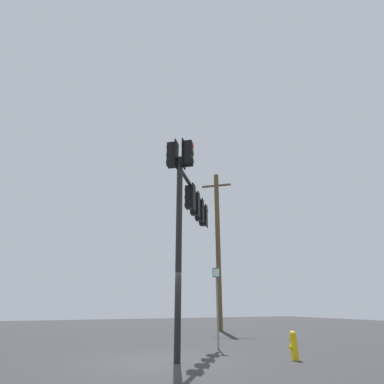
{
  "coord_description": "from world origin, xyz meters",
  "views": [
    {
      "loc": [
        3.39,
        9.85,
        1.55
      ],
      "look_at": [
        -1.52,
        -1.02,
        5.83
      ],
      "focal_mm": 29.54,
      "sensor_mm": 36.0,
      "label": 1
    }
  ],
  "objects": [
    {
      "name": "utility_pole_wooden",
      "position": [
        -7.4,
        -9.57,
        5.54
      ],
      "size": [
        1.76,
        1.48,
        10.86
      ],
      "color": "brown",
      "rests_on": "ground"
    },
    {
      "name": "fire_hydrant",
      "position": [
        -3.78,
        1.5,
        0.4
      ],
      "size": [
        0.3,
        0.22,
        0.81
      ],
      "color": "yellow",
      "rests_on": "ground"
    },
    {
      "name": "ground_plane",
      "position": [
        0.0,
        0.0,
        0.0
      ],
      "size": [
        60.0,
        60.0,
        0.0
      ],
      "primitive_type": "plane",
      "color": "#2D2D30"
    },
    {
      "name": "route_sign_primary",
      "position": [
        -2.82,
        -1.52,
        1.76
      ],
      "size": [
        0.25,
        0.21,
        2.99
      ],
      "color": "slate",
      "rests_on": "ground"
    },
    {
      "name": "signal_mast_assembly",
      "position": [
        -1.28,
        -0.67,
        5.17
      ],
      "size": [
        3.78,
        4.8,
        7.09
      ],
      "color": "black",
      "rests_on": "ground"
    }
  ]
}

